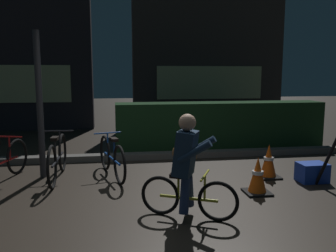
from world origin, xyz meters
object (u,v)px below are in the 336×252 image
Objects in this scene: parked_bike_center_right at (112,158)px; cyclist at (187,166)px; street_post at (40,106)px; traffic_cone_far at (269,162)px; closed_umbrella at (327,160)px; blue_crate at (312,172)px; traffic_cone_near at (258,176)px; parked_bike_center_left at (58,158)px; parked_bike_left_mid at (1,162)px.

parked_bike_center_right is 2.05m from cyclist.
street_post is 1.59× the size of parked_bike_center_right.
street_post is 3.84m from traffic_cone_far.
street_post reaches higher than closed_umbrella.
blue_crate is (4.28, -0.90, -1.04)m from street_post.
traffic_cone_far reaches higher than traffic_cone_near.
traffic_cone_far is 0.68m from blue_crate.
parked_bike_center_left reaches higher than parked_bike_center_right.
parked_bike_center_left is at bearing 172.91° from traffic_cone_far.
parked_bike_left_mid is 0.88× the size of parked_bike_center_left.
closed_umbrella is at bearing -40.22° from traffic_cone_far.
traffic_cone_near is (2.06, -1.15, -0.07)m from parked_bike_center_right.
cyclist is at bearing -169.19° from parked_bike_center_right.
blue_crate is 2.54m from cyclist.
closed_umbrella is at bearing 7.35° from traffic_cone_near.
closed_umbrella is at bearing -122.52° from parked_bike_center_right.
cyclist is (1.76, -1.81, 0.28)m from parked_bike_center_left.
cyclist is at bearing -114.14° from closed_umbrella.
cyclist reaches higher than blue_crate.
parked_bike_center_left is at bearing -147.17° from closed_umbrella.
parked_bike_center_right reaches higher than traffic_cone_near.
traffic_cone_far is at bearing -173.74° from closed_umbrella.
parked_bike_left_mid is 5.04m from closed_umbrella.
traffic_cone_near is (3.19, -1.30, -0.93)m from street_post.
parked_bike_center_left is 3.76× the size of blue_crate.
blue_crate is at bearing 51.07° from cyclist.
parked_bike_center_right is (1.72, 0.02, 0.01)m from parked_bike_left_mid.
closed_umbrella is at bearing -72.43° from blue_crate.
parked_bike_center_right reaches higher than blue_crate.
cyclist reaches higher than traffic_cone_near.
parked_bike_center_right is (0.87, 0.01, -0.02)m from parked_bike_center_left.
parked_bike_center_left is (0.86, 0.01, 0.03)m from parked_bike_left_mid.
parked_bike_left_mid is at bearing 171.48° from blue_crate.
parked_bike_center_left reaches higher than blue_crate.
closed_umbrella reaches higher than parked_bike_center_left.
traffic_cone_far is at bearing -8.98° from street_post.
street_post reaches higher than parked_bike_center_right.
cyclist is at bearing -154.59° from blue_crate.
parked_bike_center_left is 1.10× the size of parked_bike_center_right.
street_post is 1.44× the size of parked_bike_center_left.
cyclist is (-1.66, -1.39, 0.36)m from traffic_cone_far.
blue_crate is at bearing 154.05° from closed_umbrella.
parked_bike_center_left is 3.44m from traffic_cone_far.
street_post is at bearing 157.84° from traffic_cone_near.
street_post is 1.07m from parked_bike_left_mid.
street_post is 1.91× the size of cyclist.
blue_crate is at bearing -99.75° from parked_bike_center_left.
traffic_cone_far is at bearing -96.34° from parked_bike_center_left.
closed_umbrella reaches higher than parked_bike_left_mid.
closed_umbrella is (2.33, 0.82, -0.22)m from cyclist.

